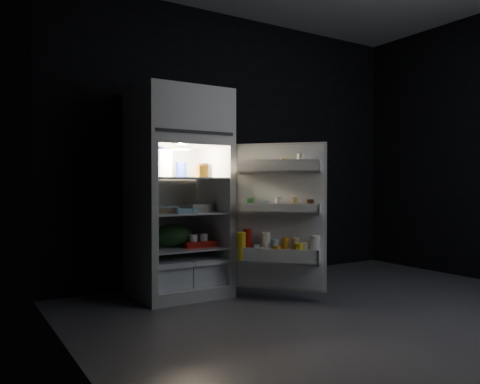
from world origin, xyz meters
TOP-DOWN VIEW (x-y plane):
  - floor at (0.00, 0.00)m, footprint 4.00×3.40m
  - wall_back at (0.00, 1.70)m, footprint 4.00×0.00m
  - wall_left at (-2.00, 0.00)m, footprint 0.00×3.40m
  - refrigerator at (-0.88, 1.32)m, footprint 0.76×0.71m
  - fridge_door at (-0.26, 0.66)m, footprint 0.62×0.67m
  - milk_jug at (-1.02, 1.36)m, footprint 0.17×0.17m
  - mayo_jar at (-0.82, 1.38)m, footprint 0.12×0.12m
  - jam_jar at (-0.63, 1.31)m, footprint 0.10×0.10m
  - amber_bottle at (-1.15, 1.42)m, footprint 0.12×0.12m
  - small_carton at (-0.78, 1.06)m, footprint 0.10×0.08m
  - egg_carton at (-0.74, 1.18)m, footprint 0.33×0.23m
  - pie at (-1.01, 1.37)m, footprint 0.34×0.34m
  - flat_package at (-0.89, 1.11)m, footprint 0.18×0.11m
  - wrapped_pkg at (-0.67, 1.42)m, footprint 0.15×0.13m
  - produce_bag at (-0.93, 1.30)m, footprint 0.41×0.36m
  - yogurt_tray at (-0.74, 1.16)m, footprint 0.29×0.18m
  - small_can_red at (-0.70, 1.40)m, footprint 0.08×0.08m
  - small_can_silver at (-0.66, 1.42)m, footprint 0.09×0.09m

SIDE VIEW (x-z plane):
  - floor at x=0.00m, z-range 0.00..0.00m
  - yogurt_tray at x=-0.74m, z-range 0.43..0.48m
  - small_can_red at x=-0.70m, z-range 0.43..0.52m
  - small_can_silver at x=-0.66m, z-range 0.43..0.52m
  - produce_bag at x=-0.93m, z-range 0.43..0.62m
  - fridge_door at x=-0.26m, z-range 0.07..1.29m
  - pie at x=-1.01m, z-range 0.73..0.77m
  - flat_package at x=-0.89m, z-range 0.73..0.77m
  - wrapped_pkg at x=-0.67m, z-range 0.73..0.78m
  - egg_carton at x=-0.74m, z-range 0.73..0.80m
  - refrigerator at x=-0.88m, z-range 0.07..1.85m
  - small_carton at x=-0.78m, z-range 1.03..1.13m
  - jam_jar at x=-0.63m, z-range 1.03..1.16m
  - mayo_jar at x=-0.82m, z-range 1.03..1.17m
  - amber_bottle at x=-1.15m, z-range 1.03..1.25m
  - milk_jug at x=-1.02m, z-range 1.03..1.27m
  - wall_back at x=0.00m, z-range 0.00..2.70m
  - wall_left at x=-2.00m, z-range 0.00..2.70m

